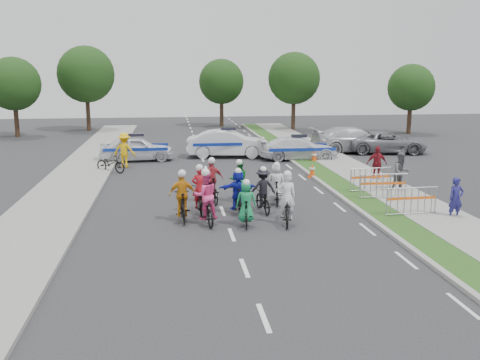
{
  "coord_description": "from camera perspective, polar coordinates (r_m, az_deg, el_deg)",
  "views": [
    {
      "loc": [
        -1.91,
        -16.55,
        5.26
      ],
      "look_at": [
        0.73,
        3.45,
        1.1
      ],
      "focal_mm": 40.0,
      "sensor_mm": 36.0,
      "label": 1
    }
  ],
  "objects": [
    {
      "name": "civilian_sedan",
      "position": [
        35.62,
        12.01,
        4.23
      ],
      "size": [
        5.71,
        2.54,
        1.63
      ],
      "primitive_type": "imported",
      "rotation": [
        0.0,
        0.0,
        1.62
      ],
      "color": "#B7B7BC",
      "rests_on": "ground"
    },
    {
      "name": "rider_5",
      "position": [
        19.83,
        -0.23,
        -1.52
      ],
      "size": [
        1.41,
        1.68,
        1.75
      ],
      "rotation": [
        0.0,
        0.0,
        3.19
      ],
      "color": "black",
      "rests_on": "ground"
    },
    {
      "name": "police_car_0",
      "position": [
        32.07,
        -10.97,
        3.32
      ],
      "size": [
        4.4,
        2.03,
        1.46
      ],
      "primitive_type": "imported",
      "rotation": [
        0.0,
        0.0,
        1.64
      ],
      "color": "white",
      "rests_on": "ground"
    },
    {
      "name": "parked_bike",
      "position": [
        28.73,
        -13.63,
        1.74
      ],
      "size": [
        1.86,
        1.57,
        0.96
      ],
      "primitive_type": "imported",
      "rotation": [
        0.0,
        0.0,
        0.96
      ],
      "color": "black",
      "rests_on": "ground"
    },
    {
      "name": "rider_4",
      "position": [
        20.1,
        2.44,
        -1.5
      ],
      "size": [
        1.03,
        1.78,
        1.76
      ],
      "rotation": [
        0.0,
        0.0,
        3.25
      ],
      "color": "black",
      "rests_on": "ground"
    },
    {
      "name": "rider_2",
      "position": [
        18.57,
        -3.67,
        -2.5
      ],
      "size": [
        0.98,
        2.02,
        1.98
      ],
      "rotation": [
        0.0,
        0.0,
        3.3
      ],
      "color": "black",
      "rests_on": "ground"
    },
    {
      "name": "barrier_1",
      "position": [
        22.64,
        15.02,
        -0.73
      ],
      "size": [
        2.02,
        0.59,
        1.12
      ],
      "primitive_type": null,
      "rotation": [
        0.0,
        0.0,
        -0.04
      ],
      "color": "#A5A8AD",
      "rests_on": "ground"
    },
    {
      "name": "spectator_2",
      "position": [
        26.47,
        14.38,
        1.69
      ],
      "size": [
        1.01,
        0.46,
        1.7
      ],
      "primitive_type": "imported",
      "rotation": [
        0.0,
        0.0,
        -0.05
      ],
      "color": "maroon",
      "rests_on": "ground"
    },
    {
      "name": "cone_1",
      "position": [
        31.25,
        7.92,
        2.48
      ],
      "size": [
        0.4,
        0.4,
        0.7
      ],
      "color": "#F24C0C",
      "rests_on": "ground"
    },
    {
      "name": "sidewalk_left",
      "position": [
        22.64,
        -19.01,
        -2.26
      ],
      "size": [
        3.0,
        60.0,
        0.13
      ],
      "primitive_type": "cube",
      "color": "gray",
      "rests_on": "ground"
    },
    {
      "name": "ground",
      "position": [
        17.47,
        -0.89,
        -5.87
      ],
      "size": [
        90.0,
        90.0,
        0.0
      ],
      "primitive_type": "plane",
      "color": "#28282B",
      "rests_on": "ground"
    },
    {
      "name": "spectator_1",
      "position": [
        24.32,
        16.84,
        0.79
      ],
      "size": [
        0.96,
        0.8,
        1.78
      ],
      "primitive_type": "imported",
      "rotation": [
        0.0,
        0.0,
        0.16
      ],
      "color": "#4F5054",
      "rests_on": "ground"
    },
    {
      "name": "rider_8",
      "position": [
        21.64,
        -0.11,
        -0.63
      ],
      "size": [
        0.82,
        1.79,
        1.76
      ],
      "rotation": [
        0.0,
        0.0,
        3.27
      ],
      "color": "black",
      "rests_on": "ground"
    },
    {
      "name": "rider_9",
      "position": [
        21.51,
        -3.03,
        -0.55
      ],
      "size": [
        0.99,
        1.84,
        1.87
      ],
      "rotation": [
        0.0,
        0.0,
        3.33
      ],
      "color": "black",
      "rests_on": "ground"
    },
    {
      "name": "rider_6",
      "position": [
        20.01,
        -4.31,
        -1.79
      ],
      "size": [
        0.65,
        1.84,
        1.87
      ],
      "rotation": [
        0.0,
        0.0,
        3.14
      ],
      "color": "black",
      "rests_on": "ground"
    },
    {
      "name": "rider_1",
      "position": [
        18.25,
        0.64,
        -2.97
      ],
      "size": [
        0.74,
        1.62,
        1.66
      ],
      "rotation": [
        0.0,
        0.0,
        3.04
      ],
      "color": "black",
      "rests_on": "ground"
    },
    {
      "name": "civilian_suv",
      "position": [
        35.74,
        15.4,
        3.91
      ],
      "size": [
        5.33,
        3.02,
        1.4
      ],
      "primitive_type": "imported",
      "rotation": [
        0.0,
        0.0,
        1.43
      ],
      "color": "slate",
      "rests_on": "ground"
    },
    {
      "name": "tree_1",
      "position": [
        47.81,
        5.78,
        10.73
      ],
      "size": [
        4.55,
        4.55,
        6.82
      ],
      "color": "#382619",
      "rests_on": "ground"
    },
    {
      "name": "barrier_2",
      "position": [
        23.87,
        13.8,
        -0.05
      ],
      "size": [
        2.04,
        0.72,
        1.12
      ],
      "primitive_type": null,
      "rotation": [
        0.0,
        0.0,
        0.11
      ],
      "color": "#A5A8AD",
      "rests_on": "ground"
    },
    {
      "name": "marshal_hiviz",
      "position": [
        30.02,
        -12.22,
        3.14
      ],
      "size": [
        1.38,
        1.04,
        1.9
      ],
      "primitive_type": "imported",
      "rotation": [
        0.0,
        0.0,
        2.84
      ],
      "color": "yellow",
      "rests_on": "ground"
    },
    {
      "name": "tree_2",
      "position": [
        47.0,
        17.8,
        9.37
      ],
      "size": [
        3.85,
        3.85,
        5.77
      ],
      "color": "#382619",
      "rests_on": "ground"
    },
    {
      "name": "spectator_0",
      "position": [
        20.56,
        22.04,
        -1.84
      ],
      "size": [
        0.58,
        0.4,
        1.53
      ],
      "primitive_type": "imported",
      "rotation": [
        0.0,
        0.0,
        0.05
      ],
      "color": "navy",
      "rests_on": "ground"
    },
    {
      "name": "rider_3",
      "position": [
        18.92,
        -6.15,
        -2.29
      ],
      "size": [
        0.96,
        1.81,
        1.88
      ],
      "rotation": [
        0.0,
        0.0,
        3.19
      ],
      "color": "black",
      "rests_on": "ground"
    },
    {
      "name": "cone_0",
      "position": [
        26.85,
        7.71,
        0.99
      ],
      "size": [
        0.4,
        0.4,
        0.7
      ],
      "color": "#F24C0C",
      "rests_on": "ground"
    },
    {
      "name": "tree_4",
      "position": [
        50.8,
        -2.0,
        10.43
      ],
      "size": [
        4.2,
        4.2,
        6.3
      ],
      "color": "#382619",
      "rests_on": "ground"
    },
    {
      "name": "rider_7",
      "position": [
        21.28,
        3.85,
        -0.82
      ],
      "size": [
        0.76,
        1.67,
        1.72
      ],
      "rotation": [
        0.0,
        0.0,
        3.06
      ],
      "color": "black",
      "rests_on": "ground"
    },
    {
      "name": "tree_3",
      "position": [
        49.06,
        -16.11,
        10.77
      ],
      "size": [
        4.9,
        4.9,
        7.35
      ],
      "color": "#382619",
      "rests_on": "ground"
    },
    {
      "name": "police_car_2",
      "position": [
        32.09,
        6.29,
        3.36
      ],
      "size": [
        4.78,
        2.27,
        1.35
      ],
      "primitive_type": "imported",
      "rotation": [
        0.0,
        0.0,
        1.49
      ],
      "color": "white",
      "rests_on": "ground"
    },
    {
      "name": "tree_0",
      "position": [
        46.17,
        -23.02,
        9.41
      ],
      "size": [
        4.2,
        4.2,
        6.3
      ],
      "color": "#382619",
      "rests_on": "ground"
    },
    {
      "name": "grass_strip",
      "position": [
        23.47,
        11.87,
        -1.41
      ],
      "size": [
        1.2,
        60.0,
        0.11
      ],
      "primitive_type": "cube",
      "color": "#274917",
      "rests_on": "ground"
    },
    {
      "name": "barrier_0",
      "position": [
        20.33,
        17.8,
        -2.29
      ],
      "size": [
        2.02,
        0.6,
        1.12
      ],
      "primitive_type": null,
      "rotation": [
        0.0,
        0.0,
        0.05
      ],
      "color": "#A5A8AD",
      "rests_on": "ground"
    },
    {
      "name": "curb_right",
      "position": [
        23.25,
        10.24,
        -1.46
      ],
      "size": [
        0.2,
        60.0,
        0.12
      ],
      "primitive_type": "cube",
      "color": "gray",
      "rests_on": "ground"
    },
    {
      "name": "sidewalk_right",
      "position": [
        24.12,
        15.91,
        -1.24
      ],
      "size": [
        2.4,
        60.0,
        0.13
      ],
      "primitive_type": "cube",
      "color": "gray",
      "rests_on": "ground"
    },
    {
      "name": "rider_0",
      "position": [
        18.58,
        4.98,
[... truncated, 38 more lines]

